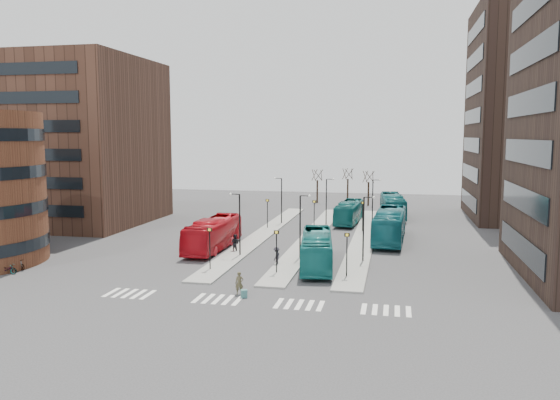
% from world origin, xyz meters
% --- Properties ---
extents(ground, '(160.00, 160.00, 0.00)m').
position_xyz_m(ground, '(0.00, 0.00, 0.00)').
color(ground, '#313133').
rests_on(ground, ground).
extents(island_left, '(2.50, 45.00, 0.15)m').
position_xyz_m(island_left, '(-4.00, 30.00, 0.07)').
color(island_left, gray).
rests_on(island_left, ground).
extents(island_mid, '(2.50, 45.00, 0.15)m').
position_xyz_m(island_mid, '(2.00, 30.00, 0.07)').
color(island_mid, gray).
rests_on(island_mid, ground).
extents(island_right, '(2.50, 45.00, 0.15)m').
position_xyz_m(island_right, '(8.00, 30.00, 0.07)').
color(island_right, gray).
rests_on(island_right, ground).
extents(suitcase, '(0.57, 0.52, 0.59)m').
position_xyz_m(suitcase, '(0.73, 4.80, 0.29)').
color(suitcase, navy).
rests_on(suitcase, ground).
extents(red_bus, '(2.82, 11.74, 3.27)m').
position_xyz_m(red_bus, '(-7.04, 20.59, 1.63)').
color(red_bus, '#B80E18').
rests_on(red_bus, ground).
extents(teal_bus_a, '(4.16, 11.59, 3.16)m').
position_xyz_m(teal_bus_a, '(4.60, 15.27, 1.58)').
color(teal_bus_a, '#166F6D').
rests_on(teal_bus_a, ground).
extents(teal_bus_b, '(3.25, 10.90, 2.99)m').
position_xyz_m(teal_bus_b, '(5.37, 40.66, 1.50)').
color(teal_bus_b, '#136060').
rests_on(teal_bus_b, ground).
extents(teal_bus_c, '(3.68, 13.19, 3.64)m').
position_xyz_m(teal_bus_c, '(10.90, 28.92, 1.82)').
color(teal_bus_c, '#166670').
rests_on(teal_bus_c, ground).
extents(teal_bus_d, '(3.94, 12.32, 3.37)m').
position_xyz_m(teal_bus_d, '(11.12, 47.28, 1.69)').
color(teal_bus_d, '#16696F').
rests_on(teal_bus_d, ground).
extents(traveller, '(0.70, 0.53, 1.72)m').
position_xyz_m(traveller, '(0.17, 5.53, 0.86)').
color(traveller, '#47412A').
rests_on(traveller, ground).
extents(commuter_a, '(1.06, 0.93, 1.82)m').
position_xyz_m(commuter_a, '(-4.47, 19.90, 0.91)').
color(commuter_a, black).
rests_on(commuter_a, ground).
extents(commuter_b, '(0.58, 0.96, 1.53)m').
position_xyz_m(commuter_b, '(3.24, 15.96, 0.77)').
color(commuter_b, black).
rests_on(commuter_b, ground).
extents(commuter_c, '(0.75, 1.16, 1.69)m').
position_xyz_m(commuter_c, '(0.91, 15.13, 0.85)').
color(commuter_c, black).
rests_on(commuter_c, ground).
extents(bicycle_near, '(1.60, 0.67, 0.82)m').
position_xyz_m(bicycle_near, '(-21.00, 7.28, 0.41)').
color(bicycle_near, gray).
rests_on(bicycle_near, ground).
extents(bicycle_mid, '(1.72, 1.01, 1.00)m').
position_xyz_m(bicycle_mid, '(-21.00, 8.60, 0.50)').
color(bicycle_mid, gray).
rests_on(bicycle_mid, ground).
extents(bicycle_far, '(1.73, 1.06, 0.86)m').
position_xyz_m(bicycle_far, '(-21.00, 7.07, 0.43)').
color(bicycle_far, gray).
rests_on(bicycle_far, ground).
extents(crosswalk_stripes, '(22.35, 2.40, 0.01)m').
position_xyz_m(crosswalk_stripes, '(1.75, 4.00, 0.01)').
color(crosswalk_stripes, silver).
rests_on(crosswalk_stripes, ground).
extents(office_block, '(25.00, 20.12, 22.00)m').
position_xyz_m(office_block, '(-34.00, 33.98, 11.00)').
color(office_block, '#4D3024').
rests_on(office_block, ground).
extents(tower_far, '(20.12, 20.00, 30.00)m').
position_xyz_m(tower_far, '(31.98, 50.00, 15.00)').
color(tower_far, '#31221B').
rests_on(tower_far, ground).
extents(sign_poles, '(12.45, 22.12, 3.65)m').
position_xyz_m(sign_poles, '(1.60, 23.00, 2.41)').
color(sign_poles, black).
rests_on(sign_poles, ground).
extents(lamp_posts, '(14.04, 20.24, 6.12)m').
position_xyz_m(lamp_posts, '(2.64, 28.00, 3.58)').
color(lamp_posts, black).
rests_on(lamp_posts, ground).
extents(bare_trees, '(10.97, 8.14, 5.90)m').
position_xyz_m(bare_trees, '(2.67, 62.67, 2.72)').
color(bare_trees, black).
rests_on(bare_trees, ground).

